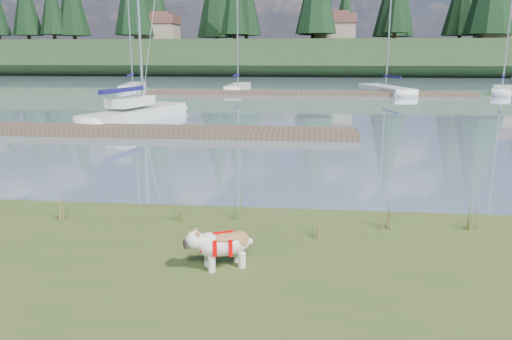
# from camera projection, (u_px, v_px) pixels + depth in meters

# --- Properties ---
(ground) EXTENTS (200.00, 200.00, 0.00)m
(ground) POSITION_uv_depth(u_px,v_px,m) (283.00, 95.00, 40.30)
(ground) COLOR #7D94A9
(ground) RESTS_ON ground
(ridge) EXTENTS (200.00, 20.00, 5.00)m
(ridge) POSITION_uv_depth(u_px,v_px,m) (296.00, 58.00, 81.38)
(ridge) COLOR #1F3318
(ridge) RESTS_ON ground
(bulldog) EXTENTS (0.96, 0.66, 0.57)m
(bulldog) POSITION_uv_depth(u_px,v_px,m) (223.00, 243.00, 6.85)
(bulldog) COLOR silver
(bulldog) RESTS_ON bank
(sailboat_main) EXTENTS (3.66, 8.38, 11.92)m
(sailboat_main) POSITION_uv_depth(u_px,v_px,m) (143.00, 110.00, 25.45)
(sailboat_main) COLOR silver
(sailboat_main) RESTS_ON ground
(dock_near) EXTENTS (16.00, 2.00, 0.30)m
(dock_near) POSITION_uv_depth(u_px,v_px,m) (158.00, 131.00, 20.33)
(dock_near) COLOR #4C3D2C
(dock_near) RESTS_ON ground
(dock_far) EXTENTS (26.00, 2.20, 0.30)m
(dock_far) POSITION_uv_depth(u_px,v_px,m) (307.00, 93.00, 40.07)
(dock_far) COLOR #4C3D2C
(dock_far) RESTS_ON ground
(sailboat_bg_0) EXTENTS (2.86, 7.72, 11.03)m
(sailboat_bg_0) POSITION_uv_depth(u_px,v_px,m) (134.00, 86.00, 45.84)
(sailboat_bg_0) COLOR silver
(sailboat_bg_0) RESTS_ON ground
(sailboat_bg_1) EXTENTS (1.57, 7.34, 10.99)m
(sailboat_bg_1) POSITION_uv_depth(u_px,v_px,m) (239.00, 86.00, 45.23)
(sailboat_bg_1) COLOR silver
(sailboat_bg_1) RESTS_ON ground
(sailboat_bg_3) EXTENTS (4.09, 9.47, 13.52)m
(sailboat_bg_3) POSITION_uv_depth(u_px,v_px,m) (382.00, 88.00, 42.72)
(sailboat_bg_3) COLOR silver
(sailboat_bg_3) RESTS_ON ground
(sailboat_bg_4) EXTENTS (3.74, 7.09, 10.50)m
(sailboat_bg_4) POSITION_uv_depth(u_px,v_px,m) (502.00, 89.00, 41.61)
(sailboat_bg_4) COLOR silver
(sailboat_bg_4) RESTS_ON ground
(weed_0) EXTENTS (0.17, 0.14, 0.60)m
(weed_0) POSITION_uv_depth(u_px,v_px,m) (179.00, 207.00, 8.77)
(weed_0) COLOR #475B23
(weed_0) RESTS_ON bank
(weed_1) EXTENTS (0.17, 0.14, 0.55)m
(weed_1) POSITION_uv_depth(u_px,v_px,m) (238.00, 207.00, 8.88)
(weed_1) COLOR #475B23
(weed_1) RESTS_ON bank
(weed_2) EXTENTS (0.17, 0.14, 0.59)m
(weed_2) POSITION_uv_depth(u_px,v_px,m) (389.00, 215.00, 8.39)
(weed_2) COLOR #475B23
(weed_2) RESTS_ON bank
(weed_3) EXTENTS (0.17, 0.14, 0.52)m
(weed_3) POSITION_uv_depth(u_px,v_px,m) (65.00, 207.00, 8.92)
(weed_3) COLOR #475B23
(weed_3) RESTS_ON bank
(weed_4) EXTENTS (0.17, 0.14, 0.40)m
(weed_4) POSITION_uv_depth(u_px,v_px,m) (317.00, 227.00, 8.00)
(weed_4) COLOR #475B23
(weed_4) RESTS_ON bank
(weed_5) EXTENTS (0.17, 0.14, 0.51)m
(weed_5) POSITION_uv_depth(u_px,v_px,m) (472.00, 217.00, 8.36)
(weed_5) COLOR #475B23
(weed_5) RESTS_ON bank
(mud_lip) EXTENTS (60.00, 0.50, 0.14)m
(mud_lip) POSITION_uv_depth(u_px,v_px,m) (200.00, 221.00, 9.68)
(mud_lip) COLOR #33281C
(mud_lip) RESTS_ON ground
(conifer_1) EXTENTS (4.40, 4.40, 11.30)m
(conifer_1) POSITION_uv_depth(u_px,v_px,m) (52.00, 3.00, 81.44)
(conifer_1) COLOR #382619
(conifer_1) RESTS_ON ridge
(conifer_5) EXTENTS (3.96, 3.96, 10.35)m
(conifer_5) POSITION_uv_depth(u_px,v_px,m) (396.00, 2.00, 75.08)
(conifer_5) COLOR #382619
(conifer_5) RESTS_ON ridge
(house_0) EXTENTS (6.30, 5.30, 4.65)m
(house_0) POSITION_uv_depth(u_px,v_px,m) (158.00, 27.00, 79.58)
(house_0) COLOR gray
(house_0) RESTS_ON ridge
(house_1) EXTENTS (6.30, 5.30, 4.65)m
(house_1) POSITION_uv_depth(u_px,v_px,m) (335.00, 27.00, 77.75)
(house_1) COLOR gray
(house_1) RESTS_ON ridge
(house_2) EXTENTS (6.30, 5.30, 4.65)m
(house_2) POSITION_uv_depth(u_px,v_px,m) (500.00, 25.00, 73.41)
(house_2) COLOR gray
(house_2) RESTS_ON ridge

